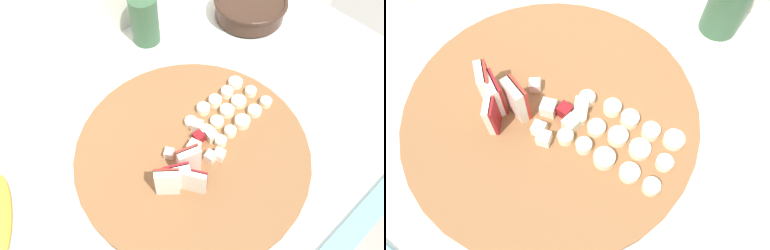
# 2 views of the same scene
# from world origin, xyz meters

# --- Properties ---
(tiled_countertop) EXTENTS (1.11, 0.67, 0.90)m
(tiled_countertop) POSITION_xyz_m (0.00, -0.00, 0.45)
(tiled_countertop) COLOR silver
(tiled_countertop) RESTS_ON ground
(tile_backsplash) EXTENTS (2.40, 0.04, 1.30)m
(tile_backsplash) POSITION_xyz_m (0.00, 0.36, 0.65)
(tile_backsplash) COLOR silver
(tile_backsplash) RESTS_ON ground
(cutting_board) EXTENTS (0.43, 0.43, 0.02)m
(cutting_board) POSITION_xyz_m (0.00, -0.03, 0.90)
(cutting_board) COLOR brown
(cutting_board) RESTS_ON tiled_countertop
(apple_wedge_fan) EXTENTS (0.09, 0.07, 0.06)m
(apple_wedge_fan) POSITION_xyz_m (-0.06, -0.07, 0.94)
(apple_wedge_fan) COLOR maroon
(apple_wedge_fan) RESTS_ON cutting_board
(apple_dice_pile) EXTENTS (0.11, 0.10, 0.02)m
(apple_dice_pile) POSITION_xyz_m (0.02, -0.04, 0.92)
(apple_dice_pile) COLOR white
(apple_dice_pile) RESTS_ON cutting_board
(banana_slice_rows) EXTENTS (0.17, 0.11, 0.02)m
(banana_slice_rows) POSITION_xyz_m (0.11, -0.02, 0.91)
(banana_slice_rows) COLOR beige
(banana_slice_rows) RESTS_ON cutting_board
(ceramic_bowl) EXTENTS (0.18, 0.18, 0.05)m
(ceramic_bowl) POSITION_xyz_m (0.37, 0.17, 0.92)
(ceramic_bowl) COLOR #382319
(ceramic_bowl) RESTS_ON tiled_countertop
(small_jar) EXTENTS (0.06, 0.06, 0.11)m
(small_jar) POSITION_xyz_m (0.13, 0.27, 0.95)
(small_jar) COLOR #335638
(small_jar) RESTS_ON tiled_countertop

